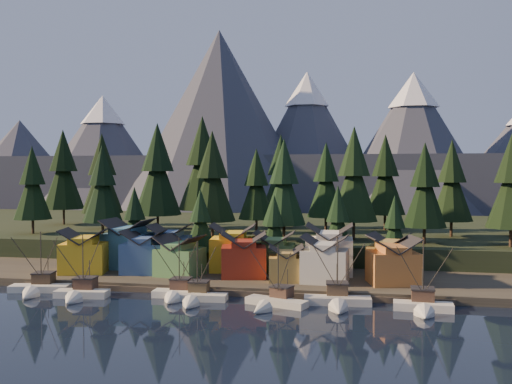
% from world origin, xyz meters
% --- Properties ---
extents(ground, '(500.00, 500.00, 0.00)m').
position_xyz_m(ground, '(0.00, 0.00, 0.00)').
color(ground, black).
rests_on(ground, ground).
extents(shore_strip, '(400.00, 50.00, 1.50)m').
position_xyz_m(shore_strip, '(0.00, 40.00, 0.75)').
color(shore_strip, '#322C24').
rests_on(shore_strip, ground).
extents(hillside, '(420.00, 100.00, 6.00)m').
position_xyz_m(hillside, '(0.00, 90.00, 3.00)').
color(hillside, black).
rests_on(hillside, ground).
extents(dock, '(80.00, 4.00, 1.00)m').
position_xyz_m(dock, '(0.00, 16.50, 0.50)').
color(dock, '#4B4135').
rests_on(dock, ground).
extents(mountain_ridge, '(560.00, 190.00, 90.00)m').
position_xyz_m(mountain_ridge, '(-4.20, 213.59, 26.06)').
color(mountain_ridge, '#4C4F62').
rests_on(mountain_ridge, ground).
extents(boat_0, '(11.60, 12.25, 12.49)m').
position_xyz_m(boat_0, '(-34.36, 10.22, 2.32)').
color(boat_0, silver).
rests_on(boat_0, ground).
extents(boat_1, '(9.93, 10.61, 12.40)m').
position_xyz_m(boat_1, '(-24.44, 7.62, 2.48)').
color(boat_1, silver).
rests_on(boat_1, ground).
extents(boat_2, '(9.39, 10.17, 11.88)m').
position_xyz_m(boat_2, '(-7.64, 11.11, 2.37)').
color(boat_2, white).
rests_on(boat_2, ground).
extents(boat_3, '(11.13, 12.00, 11.46)m').
position_xyz_m(boat_3, '(-3.65, 9.08, 2.06)').
color(boat_3, beige).
rests_on(boat_3, ground).
extents(boat_4, '(11.22, 11.65, 11.26)m').
position_xyz_m(boat_4, '(10.16, 7.99, 2.02)').
color(boat_4, beige).
rests_on(boat_4, ground).
extents(boat_5, '(11.75, 12.63, 12.67)m').
position_xyz_m(boat_5, '(20.65, 10.81, 2.34)').
color(boat_5, beige).
rests_on(boat_5, ground).
extents(boat_6, '(9.75, 10.56, 12.55)m').
position_xyz_m(boat_6, '(34.30, 9.48, 2.52)').
color(boat_6, silver).
rests_on(boat_6, ground).
extents(house_front_0, '(10.78, 10.42, 9.01)m').
position_xyz_m(house_front_0, '(-32.32, 24.22, 6.23)').
color(house_front_0, gold).
rests_on(house_front_0, shore_strip).
extents(house_front_1, '(9.48, 9.18, 8.93)m').
position_xyz_m(house_front_1, '(-19.82, 26.17, 6.19)').
color(house_front_1, '#375382').
rests_on(house_front_1, shore_strip).
extents(house_front_2, '(9.55, 9.60, 8.05)m').
position_xyz_m(house_front_2, '(-11.73, 24.80, 5.73)').
color(house_front_2, '#497F45').
rests_on(house_front_2, shore_strip).
extents(house_front_3, '(10.31, 10.00, 8.84)m').
position_xyz_m(house_front_3, '(1.21, 25.96, 6.15)').
color(house_front_3, maroon).
rests_on(house_front_3, shore_strip).
extents(house_front_4, '(7.66, 8.09, 6.75)m').
position_xyz_m(house_front_4, '(10.10, 23.59, 5.05)').
color(house_front_4, '#AC883D').
rests_on(house_front_4, shore_strip).
extents(house_front_5, '(8.91, 8.19, 8.89)m').
position_xyz_m(house_front_5, '(17.53, 23.41, 6.17)').
color(house_front_5, beige).
rests_on(house_front_5, shore_strip).
extents(house_front_6, '(10.42, 10.07, 8.73)m').
position_xyz_m(house_front_6, '(30.10, 24.21, 6.09)').
color(house_front_6, '#C07231').
rests_on(house_front_6, shore_strip).
extents(house_back_0, '(9.76, 9.38, 10.55)m').
position_xyz_m(house_back_0, '(-25.99, 31.73, 7.04)').
color(house_back_0, teal).
rests_on(house_back_0, shore_strip).
extents(house_back_1, '(9.30, 9.39, 9.42)m').
position_xyz_m(house_back_1, '(-16.76, 32.79, 6.45)').
color(house_back_1, '#35517F').
rests_on(house_back_1, shore_strip).
extents(house_back_2, '(10.35, 9.71, 9.82)m').
position_xyz_m(house_back_2, '(-2.49, 32.28, 6.66)').
color(house_back_2, gold).
rests_on(house_back_2, shore_strip).
extents(house_back_3, '(8.64, 7.78, 8.42)m').
position_xyz_m(house_back_3, '(6.29, 32.56, 5.92)').
color(house_back_3, '#4A733E').
rests_on(house_back_3, shore_strip).
extents(house_back_4, '(9.76, 9.40, 10.22)m').
position_xyz_m(house_back_4, '(17.74, 32.61, 6.86)').
color(house_back_4, silver).
rests_on(house_back_4, shore_strip).
extents(house_back_5, '(9.25, 9.32, 8.59)m').
position_xyz_m(house_back_5, '(29.63, 31.48, 6.01)').
color(house_back_5, '#AC883D').
rests_on(house_back_5, shore_strip).
extents(tree_hill_0, '(10.01, 10.01, 23.32)m').
position_xyz_m(tree_hill_0, '(-62.00, 52.00, 18.75)').
color(tree_hill_0, '#332319').
rests_on(tree_hill_0, hillside).
extents(tree_hill_1, '(11.83, 11.83, 27.57)m').
position_xyz_m(tree_hill_1, '(-50.00, 68.00, 21.07)').
color(tree_hill_1, '#332319').
rests_on(tree_hill_1, hillside).
extents(tree_hill_2, '(9.99, 9.99, 23.26)m').
position_xyz_m(tree_hill_2, '(-40.00, 48.00, 18.71)').
color(tree_hill_2, '#332319').
rests_on(tree_hill_2, hillside).
extents(tree_hill_3, '(12.69, 12.69, 29.56)m').
position_xyz_m(tree_hill_3, '(-30.00, 60.00, 22.16)').
color(tree_hill_3, '#332319').
rests_on(tree_hill_3, hillside).
extents(tree_hill_4, '(14.03, 14.03, 32.68)m').
position_xyz_m(tree_hill_4, '(-22.00, 75.00, 23.87)').
color(tree_hill_4, '#332319').
rests_on(tree_hill_4, hillside).
extents(tree_hill_5, '(11.38, 11.38, 26.51)m').
position_xyz_m(tree_hill_5, '(-12.00, 50.00, 20.49)').
color(tree_hill_5, '#332319').
rests_on(tree_hill_5, hillside).
extents(tree_hill_6, '(9.74, 9.74, 22.70)m').
position_xyz_m(tree_hill_6, '(-4.00, 65.00, 18.41)').
color(tree_hill_6, '#332319').
rests_on(tree_hill_6, hillside).
extents(tree_hill_7, '(10.40, 10.40, 24.22)m').
position_xyz_m(tree_hill_7, '(6.00, 48.00, 19.24)').
color(tree_hill_7, '#332319').
rests_on(tree_hill_7, hillside).
extents(tree_hill_8, '(10.55, 10.55, 24.58)m').
position_xyz_m(tree_hill_8, '(14.00, 72.00, 19.44)').
color(tree_hill_8, '#332319').
rests_on(tree_hill_8, hillside).
extents(tree_hill_9, '(11.80, 11.80, 27.48)m').
position_xyz_m(tree_hill_9, '(22.00, 55.00, 21.02)').
color(tree_hill_9, '#332319').
rests_on(tree_hill_9, hillside).
extents(tree_hill_10, '(11.61, 11.61, 27.04)m').
position_xyz_m(tree_hill_10, '(30.00, 80.00, 20.78)').
color(tree_hill_10, '#332319').
rests_on(tree_hill_10, hillside).
extents(tree_hill_11, '(9.95, 9.95, 23.19)m').
position_xyz_m(tree_hill_11, '(38.00, 50.00, 18.67)').
color(tree_hill_11, '#332319').
rests_on(tree_hill_11, hillside).
extents(tree_hill_12, '(10.53, 10.53, 24.54)m').
position_xyz_m(tree_hill_12, '(46.00, 66.00, 19.41)').
color(tree_hill_12, '#332319').
rests_on(tree_hill_12, hillside).
extents(tree_hill_13, '(10.73, 10.73, 24.99)m').
position_xyz_m(tree_hill_13, '(56.00, 48.00, 19.66)').
color(tree_hill_13, '#332319').
rests_on(tree_hill_13, hillside).
extents(tree_hill_15, '(11.82, 11.82, 27.53)m').
position_xyz_m(tree_hill_15, '(0.00, 82.00, 21.05)').
color(tree_hill_15, '#332319').
rests_on(tree_hill_15, hillside).
extents(tree_hill_16, '(12.72, 12.72, 29.63)m').
position_xyz_m(tree_hill_16, '(-68.00, 78.00, 22.20)').
color(tree_hill_16, '#332319').
rests_on(tree_hill_16, hillside).
extents(tree_shore_0, '(7.49, 7.49, 17.46)m').
position_xyz_m(tree_shore_0, '(-28.00, 40.00, 11.04)').
color(tree_shore_0, '#332319').
rests_on(tree_shore_0, shore_strip).
extents(tree_shore_1, '(7.34, 7.34, 17.10)m').
position_xyz_m(tree_shore_1, '(-12.00, 40.00, 10.84)').
color(tree_shore_1, '#332319').
rests_on(tree_shore_1, shore_strip).
extents(tree_shore_2, '(6.79, 6.79, 15.81)m').
position_xyz_m(tree_shore_2, '(5.00, 40.00, 10.13)').
color(tree_shore_2, '#332319').
rests_on(tree_shore_2, shore_strip).
extents(tree_shore_3, '(7.74, 7.74, 18.03)m').
position_xyz_m(tree_shore_3, '(19.00, 40.00, 11.35)').
color(tree_shore_3, '#332319').
rests_on(tree_shore_3, shore_strip).
extents(tree_shore_4, '(6.87, 6.87, 16.00)m').
position_xyz_m(tree_shore_4, '(31.00, 40.00, 10.23)').
color(tree_shore_4, '#332319').
rests_on(tree_shore_4, shore_strip).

